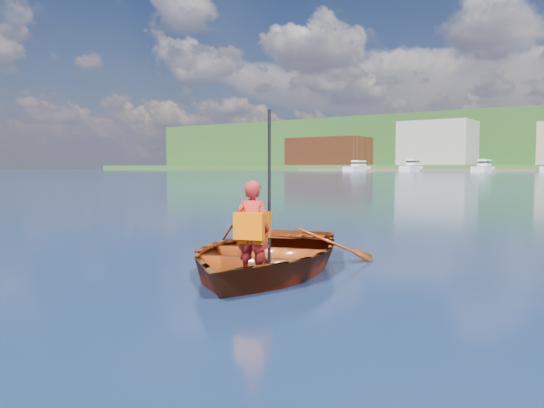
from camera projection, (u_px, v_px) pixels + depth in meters
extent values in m
plane|color=#0E2942|center=(277.00, 258.00, 7.87)|extent=(600.00, 600.00, 0.00)
imported|color=brown|center=(265.00, 253.00, 6.92)|extent=(3.57, 4.26, 0.76)
imported|color=#A61E1A|center=(253.00, 229.00, 5.99)|extent=(0.46, 0.37, 1.10)
cube|color=#E95F00|center=(249.00, 226.00, 5.87)|extent=(0.35, 0.20, 0.30)
cube|color=#E95F00|center=(256.00, 224.00, 6.10)|extent=(0.35, 0.18, 0.30)
cube|color=#E95F00|center=(253.00, 241.00, 5.99)|extent=(0.35, 0.30, 0.05)
cylinder|color=black|center=(269.00, 193.00, 6.05)|extent=(0.05, 0.05, 1.91)
cube|color=maroon|center=(328.00, 152.00, 193.75)|extent=(28.00, 16.00, 10.00)
cube|color=gray|center=(438.00, 143.00, 170.78)|extent=(22.00, 16.00, 14.00)
cube|color=silver|center=(357.00, 169.00, 163.53)|extent=(3.50, 12.52, 1.61)
cube|color=silver|center=(359.00, 163.00, 164.43)|extent=(2.45, 5.63, 1.80)
cube|color=black|center=(359.00, 163.00, 164.42)|extent=(2.52, 5.88, 0.50)
cube|color=silver|center=(411.00, 169.00, 153.65)|extent=(3.12, 11.14, 1.94)
cube|color=silver|center=(413.00, 162.00, 154.41)|extent=(2.18, 5.01, 1.80)
cube|color=black|center=(413.00, 162.00, 154.41)|extent=(2.25, 5.24, 0.50)
cube|color=silver|center=(483.00, 170.00, 142.29)|extent=(3.42, 12.23, 1.65)
cube|color=silver|center=(484.00, 163.00, 143.15)|extent=(2.40, 5.50, 1.80)
cube|color=black|center=(484.00, 162.00, 143.15)|extent=(2.47, 5.75, 0.50)
cylinder|color=#382314|center=(334.00, 140.00, 290.93)|extent=(0.80, 0.80, 2.98)
sphere|color=#2F5F24|center=(334.00, 133.00, 290.65)|extent=(5.57, 5.57, 5.57)
cylinder|color=#382314|center=(362.00, 150.00, 244.08)|extent=(0.80, 0.80, 2.60)
sphere|color=#2F5F24|center=(362.00, 143.00, 243.84)|extent=(4.85, 4.85, 4.85)
cylinder|color=#382314|center=(325.00, 134.00, 323.12)|extent=(0.80, 0.80, 3.40)
sphere|color=#2F5F24|center=(325.00, 127.00, 322.80)|extent=(6.35, 6.35, 6.35)
cylinder|color=#382314|center=(441.00, 145.00, 230.54)|extent=(0.80, 0.80, 3.75)
sphere|color=#2F5F24|center=(441.00, 133.00, 230.19)|extent=(7.01, 7.01, 7.01)
cylinder|color=#382314|center=(324.00, 143.00, 282.75)|extent=(0.80, 0.80, 2.95)
sphere|color=#2F5F24|center=(324.00, 136.00, 282.47)|extent=(5.50, 5.50, 5.50)
cylinder|color=#382314|center=(401.00, 152.00, 226.42)|extent=(0.80, 0.80, 3.02)
sphere|color=#2F5F24|center=(401.00, 142.00, 226.14)|extent=(5.64, 5.64, 5.64)
cylinder|color=#382314|center=(297.00, 157.00, 246.54)|extent=(0.80, 0.80, 2.99)
sphere|color=#2F5F24|center=(297.00, 148.00, 246.26)|extent=(5.59, 5.59, 5.59)
cylinder|color=#382314|center=(544.00, 131.00, 235.70)|extent=(0.80, 0.80, 3.84)
sphere|color=#2F5F24|center=(544.00, 119.00, 235.34)|extent=(7.17, 7.17, 7.17)
cylinder|color=#382314|center=(530.00, 130.00, 247.24)|extent=(0.80, 0.80, 2.54)
sphere|color=#2F5F24|center=(530.00, 123.00, 247.00)|extent=(4.73, 4.73, 4.73)
cylinder|color=#382314|center=(420.00, 131.00, 282.63)|extent=(0.80, 0.80, 3.65)
sphere|color=#2F5F24|center=(420.00, 122.00, 282.29)|extent=(6.81, 6.81, 6.81)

